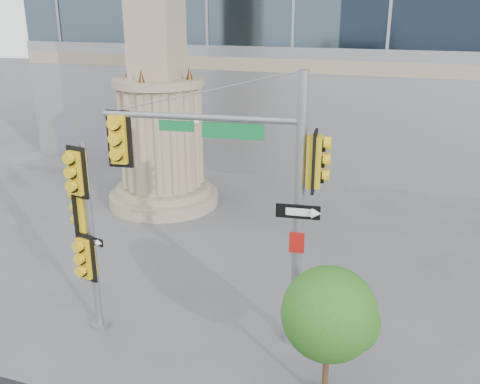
% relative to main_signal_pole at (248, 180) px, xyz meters
% --- Properties ---
extents(ground, '(120.00, 120.00, 0.00)m').
position_rel_main_signal_pole_xyz_m(ground, '(-0.12, -1.36, -4.00)').
color(ground, '#545456').
rests_on(ground, ground).
extents(monument, '(4.40, 4.40, 16.60)m').
position_rel_main_signal_pole_xyz_m(monument, '(-6.12, 7.64, 1.52)').
color(monument, '#998968').
rests_on(monument, ground).
extents(main_signal_pole, '(5.01, 1.03, 6.46)m').
position_rel_main_signal_pole_xyz_m(main_signal_pole, '(0.00, 0.00, 0.00)').
color(main_signal_pole, slate).
rests_on(main_signal_pole, ground).
extents(secondary_signal_pole, '(0.84, 0.72, 4.83)m').
position_rel_main_signal_pole_xyz_m(secondary_signal_pole, '(-3.69, -1.05, -1.17)').
color(secondary_signal_pole, slate).
rests_on(secondary_signal_pole, ground).
extents(street_tree, '(1.93, 1.88, 3.00)m').
position_rel_main_signal_pole_xyz_m(street_tree, '(2.29, -1.77, -2.02)').
color(street_tree, '#998968').
rests_on(street_tree, ground).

